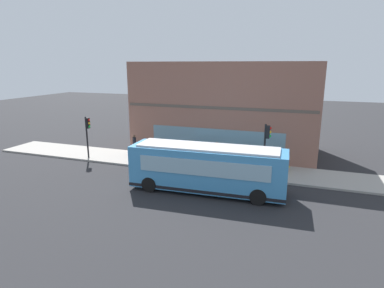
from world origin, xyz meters
name	(u,v)px	position (x,y,z in m)	size (l,w,h in m)	color
ground	(190,187)	(0.00, 0.00, 0.00)	(120.00, 120.00, 0.00)	#262628
sidewalk_curb	(208,166)	(4.55, 0.00, 0.07)	(3.89, 40.00, 0.15)	#9E9991
building_corner	(226,107)	(10.29, 0.00, 4.17)	(7.67, 16.56, 8.35)	#8C5B4C
city_bus_nearside	(207,169)	(-0.33, -1.32, 1.55)	(2.98, 10.14, 3.07)	#3F8CC6
traffic_light_near_corner	(267,141)	(3.30, -4.63, 2.86)	(0.32, 0.49, 3.89)	black
traffic_light_down_block	(88,129)	(3.18, 10.43, 2.69)	(0.32, 0.49, 3.64)	black
fire_hydrant	(287,166)	(5.26, -6.08, 0.51)	(0.35, 0.35, 0.74)	yellow
pedestrian_near_building_entrance	(193,152)	(4.55, 1.28, 1.19)	(0.32, 0.32, 1.80)	#8C3F8C
pedestrian_walking_along_curb	(217,151)	(5.59, -0.40, 1.17)	(0.32, 0.32, 1.76)	gold
pedestrian_near_hydrant	(265,161)	(4.27, -4.48, 1.08)	(0.32, 0.32, 1.63)	#3359A5
pedestrian_by_light_pole	(135,143)	(5.53, 7.28, 1.20)	(0.32, 0.32, 1.80)	#8C3F8C
newspaper_vending_box	(142,157)	(3.60, 5.52, 0.60)	(0.44, 0.42, 0.90)	#263F99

